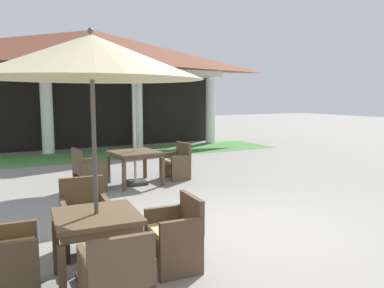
% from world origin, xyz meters
% --- Properties ---
extents(ground_plane, '(60.00, 60.00, 0.00)m').
position_xyz_m(ground_plane, '(0.00, 0.00, 0.00)').
color(ground_plane, gray).
extents(background_pavilion, '(11.03, 3.02, 4.32)m').
position_xyz_m(background_pavilion, '(0.00, 9.55, 3.36)').
color(background_pavilion, white).
rests_on(background_pavilion, ground).
extents(lawn_strip, '(12.83, 2.61, 0.01)m').
position_xyz_m(lawn_strip, '(0.00, 8.26, 0.00)').
color(lawn_strip, '#47843D').
rests_on(lawn_strip, ground).
extents(patio_table_near_foreground, '(0.90, 0.90, 0.76)m').
position_xyz_m(patio_table_near_foreground, '(-2.35, -0.52, 0.64)').
color(patio_table_near_foreground, brown).
rests_on(patio_table_near_foreground, ground).
extents(patio_umbrella_near_foreground, '(2.23, 2.23, 2.63)m').
position_xyz_m(patio_umbrella_near_foreground, '(-2.35, -0.52, 2.33)').
color(patio_umbrella_near_foreground, '#2D2D2D').
rests_on(patio_umbrella_near_foreground, ground).
extents(patio_chair_near_foreground_south, '(0.58, 0.61, 0.90)m').
position_xyz_m(patio_chair_near_foreground_south, '(-2.41, -1.41, 0.42)').
color(patio_chair_near_foreground_south, brown).
rests_on(patio_chair_near_foreground_south, ground).
extents(patio_chair_near_foreground_north, '(0.61, 0.61, 0.93)m').
position_xyz_m(patio_chair_near_foreground_north, '(-2.30, 0.36, 0.42)').
color(patio_chair_near_foreground_north, brown).
rests_on(patio_chair_near_foreground_north, ground).
extents(patio_chair_near_foreground_west, '(0.60, 0.67, 0.90)m').
position_xyz_m(patio_chair_near_foreground_west, '(-3.24, -0.47, 0.43)').
color(patio_chair_near_foreground_west, brown).
rests_on(patio_chair_near_foreground_west, ground).
extents(patio_chair_near_foreground_east, '(0.55, 0.63, 0.83)m').
position_xyz_m(patio_chair_near_foreground_east, '(-1.47, -0.58, 0.40)').
color(patio_chair_near_foreground_east, brown).
rests_on(patio_chair_near_foreground_east, ground).
extents(patio_table_mid_left, '(1.07, 1.07, 0.75)m').
position_xyz_m(patio_table_mid_left, '(-0.50, 3.61, 0.65)').
color(patio_table_mid_left, brown).
rests_on(patio_table_mid_left, ground).
extents(patio_umbrella_mid_left, '(2.58, 2.58, 2.83)m').
position_xyz_m(patio_umbrella_mid_left, '(-0.50, 3.61, 2.57)').
color(patio_umbrella_mid_left, '#2D2D2D').
rests_on(patio_umbrella_mid_left, ground).
extents(patio_chair_mid_left_east, '(0.58, 0.68, 0.86)m').
position_xyz_m(patio_chair_mid_left_east, '(0.57, 3.71, 0.40)').
color(patio_chair_mid_left_east, brown).
rests_on(patio_chair_mid_left_east, ground).
extents(patio_chair_mid_left_west, '(0.61, 0.67, 0.90)m').
position_xyz_m(patio_chair_mid_left_west, '(-1.58, 3.51, 0.41)').
color(patio_chair_mid_left_west, brown).
rests_on(patio_chair_mid_left_west, ground).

